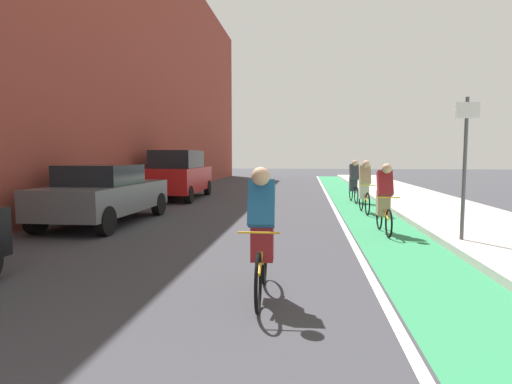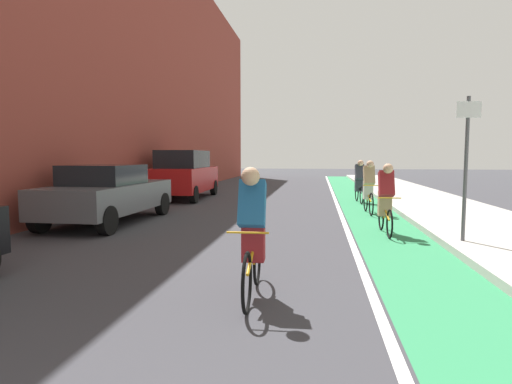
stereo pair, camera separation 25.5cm
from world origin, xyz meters
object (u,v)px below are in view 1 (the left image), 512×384
object	(u,v)px
parked_sedan_gray	(104,194)
cyclist_trailing	(364,186)
cyclist_lead	(262,229)
cyclist_mid	(384,196)
parked_suv_red	(179,174)
cyclist_far	(354,180)
street_sign_post	(465,156)

from	to	relation	value
parked_sedan_gray	cyclist_trailing	distance (m)	7.55
cyclist_lead	cyclist_mid	xyz separation A→B (m)	(2.30, 4.59, -0.01)
parked_suv_red	cyclist_lead	distance (m)	12.36
parked_suv_red	cyclist_trailing	distance (m)	7.78
cyclist_far	street_sign_post	distance (m)	7.80
cyclist_mid	cyclist_far	world-z (taller)	cyclist_far
cyclist_mid	cyclist_trailing	world-z (taller)	cyclist_trailing
cyclist_trailing	street_sign_post	size ratio (longest dim) A/B	0.64
parked_sedan_gray	street_sign_post	distance (m)	8.44
cyclist_lead	cyclist_far	world-z (taller)	cyclist_lead
cyclist_lead	street_sign_post	bearing A→B (deg)	43.23
parked_suv_red	street_sign_post	size ratio (longest dim) A/B	1.68
parked_sedan_gray	cyclist_far	bearing A→B (deg)	40.14
parked_sedan_gray	street_sign_post	bearing A→B (deg)	-12.17
cyclist_mid	cyclist_far	size ratio (longest dim) A/B	0.98
cyclist_trailing	street_sign_post	world-z (taller)	street_sign_post
parked_suv_red	street_sign_post	distance (m)	11.56
cyclist_trailing	cyclist_lead	bearing A→B (deg)	-106.21
cyclist_mid	cyclist_far	distance (m)	6.41
cyclist_lead	parked_sedan_gray	bearing A→B (deg)	132.29
cyclist_trailing	street_sign_post	bearing A→B (deg)	-75.23
cyclist_far	street_sign_post	size ratio (longest dim) A/B	0.62
cyclist_lead	cyclist_trailing	xyz separation A→B (m)	(2.32, 8.00, -0.00)
parked_sedan_gray	cyclist_far	xyz separation A→B (m)	(6.98, 5.89, 0.06)
cyclist_mid	street_sign_post	size ratio (longest dim) A/B	0.62
parked_suv_red	street_sign_post	xyz separation A→B (m)	(8.20, -8.11, 0.74)
parked_sedan_gray	parked_suv_red	distance (m)	6.35
parked_suv_red	cyclist_lead	world-z (taller)	parked_suv_red
cyclist_lead	cyclist_trailing	distance (m)	8.33
cyclist_lead	cyclist_mid	distance (m)	5.13
parked_suv_red	cyclist_far	size ratio (longest dim) A/B	2.69
parked_sedan_gray	cyclist_lead	world-z (taller)	cyclist_lead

